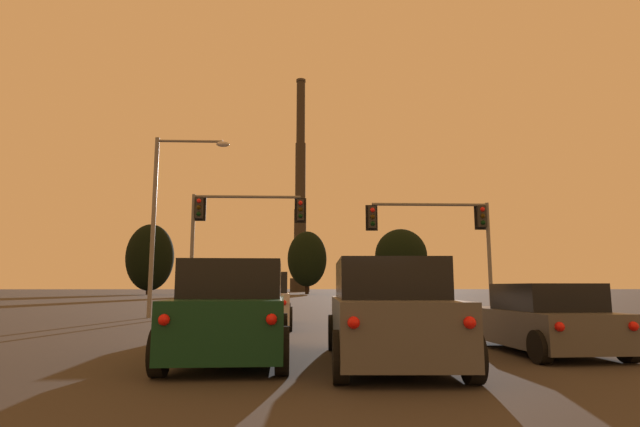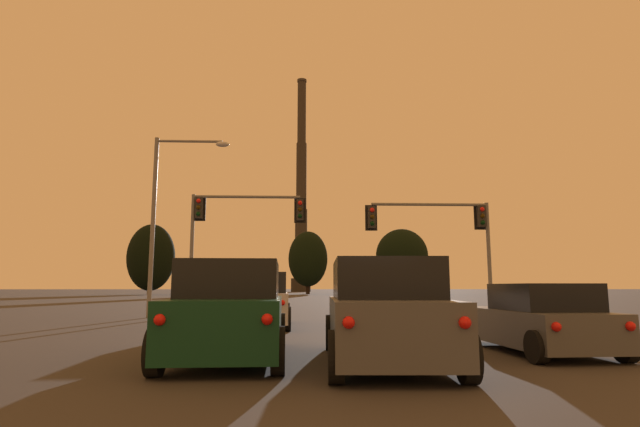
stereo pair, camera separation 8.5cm
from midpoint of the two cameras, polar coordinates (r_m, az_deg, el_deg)
name	(u,v)px [view 2 (the right image)]	position (r m, az deg, el deg)	size (l,w,h in m)	color
suv_center_lane_second	(384,313)	(9.36, 7.59, -11.19)	(2.29, 4.97, 1.86)	#4C4F54
hatchback_right_lane_second	(537,320)	(11.76, 23.73, -11.12)	(2.08, 4.17, 1.44)	#4C4F54
suv_left_lane_front	(260,300)	(17.83, -6.70, -9.84)	(2.24, 4.96, 1.86)	silver
suv_left_lane_second	(231,311)	(10.06, -9.85, -10.95)	(2.24, 4.96, 1.86)	#0F3823
traffic_light_overhead_right	(446,228)	(24.70, 14.28, -1.63)	(6.10, 0.50, 5.41)	slate
traffic_light_overhead_left	(231,222)	(24.85, -10.06, -0.98)	(5.74, 0.50, 5.88)	slate
street_lamp	(166,204)	(24.10, -17.07, 1.02)	(3.49, 0.36, 8.32)	slate
smokestack	(301,206)	(143.00, -2.14, 0.89)	(5.52, 5.52, 62.45)	#2B2722
treeline_right_mid	(308,259)	(96.84, -1.36, -5.20)	(7.56, 6.80, 12.08)	black
treeline_center_right	(402,256)	(94.17, 9.37, -4.80)	(9.64, 8.67, 12.09)	black
treeline_center_left	(151,257)	(94.81, -18.73, -4.77)	(8.42, 7.57, 12.59)	black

